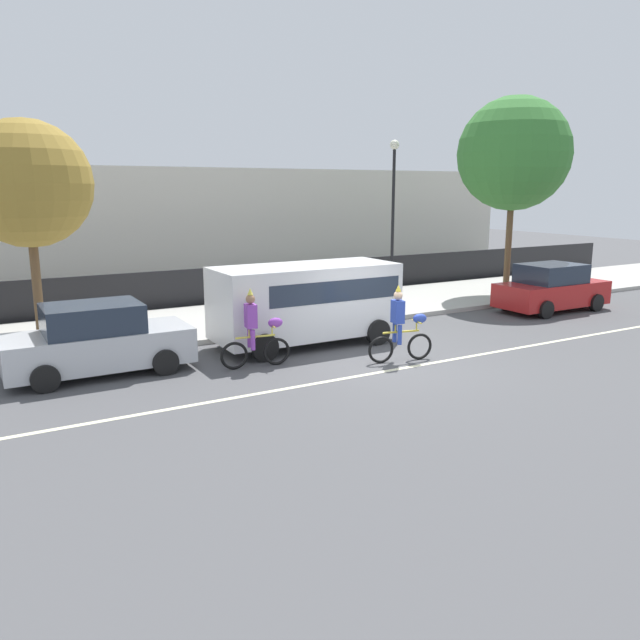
# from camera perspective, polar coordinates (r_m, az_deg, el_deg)

# --- Properties ---
(ground_plane) EXTENTS (80.00, 80.00, 0.00)m
(ground_plane) POSITION_cam_1_polar(r_m,az_deg,el_deg) (15.32, 6.23, -3.99)
(ground_plane) COLOR #4C4C4F
(road_centre_line) EXTENTS (36.00, 0.14, 0.01)m
(road_centre_line) POSITION_cam_1_polar(r_m,az_deg,el_deg) (14.94, 7.36, -4.43)
(road_centre_line) COLOR beige
(road_centre_line) RESTS_ON ground
(sidewalk_curb) EXTENTS (60.00, 5.00, 0.15)m
(sidewalk_curb) POSITION_cam_1_polar(r_m,az_deg,el_deg) (20.75, -4.37, 0.48)
(sidewalk_curb) COLOR #ADAAA3
(sidewalk_curb) RESTS_ON ground
(fence_line) EXTENTS (40.00, 0.08, 1.40)m
(fence_line) POSITION_cam_1_polar(r_m,az_deg,el_deg) (23.26, -7.49, 3.21)
(fence_line) COLOR black
(fence_line) RESTS_ON ground
(building_backdrop) EXTENTS (28.00, 8.00, 5.07)m
(building_backdrop) POSITION_cam_1_polar(r_m,az_deg,el_deg) (32.19, -8.29, 8.88)
(building_backdrop) COLOR beige
(building_backdrop) RESTS_ON ground
(parade_cyclist_purple) EXTENTS (1.71, 0.51, 1.92)m
(parade_cyclist_purple) POSITION_cam_1_polar(r_m,az_deg,el_deg) (14.82, -5.89, -1.18)
(parade_cyclist_purple) COLOR black
(parade_cyclist_purple) RESTS_ON ground
(parade_cyclist_cobalt) EXTENTS (1.70, 0.54, 1.92)m
(parade_cyclist_cobalt) POSITION_cam_1_polar(r_m,az_deg,el_deg) (15.37, 7.47, -0.74)
(parade_cyclist_cobalt) COLOR black
(parade_cyclist_cobalt) RESTS_ON ground
(parked_van_white) EXTENTS (5.00, 2.22, 2.18)m
(parked_van_white) POSITION_cam_1_polar(r_m,az_deg,el_deg) (16.87, -1.12, 2.01)
(parked_van_white) COLOR white
(parked_van_white) RESTS_ON ground
(parked_car_red) EXTENTS (4.10, 1.92, 1.64)m
(parked_car_red) POSITION_cam_1_polar(r_m,az_deg,el_deg) (23.12, 20.41, 2.71)
(parked_car_red) COLOR #AD1E1E
(parked_car_red) RESTS_ON ground
(parked_car_silver) EXTENTS (4.10, 1.92, 1.64)m
(parked_car_silver) POSITION_cam_1_polar(r_m,az_deg,el_deg) (15.12, -19.68, -1.80)
(parked_car_silver) COLOR #B7BABF
(parked_car_silver) RESTS_ON ground
(street_lamp_post) EXTENTS (0.36, 0.36, 5.86)m
(street_lamp_post) POSITION_cam_1_polar(r_m,az_deg,el_deg) (24.91, 6.73, 11.40)
(street_lamp_post) COLOR black
(street_lamp_post) RESTS_ON sidewalk_curb
(street_tree_near_lamp) EXTENTS (3.30, 3.30, 5.81)m
(street_tree_near_lamp) POSITION_cam_1_polar(r_m,az_deg,el_deg) (18.16, -25.19, 11.18)
(street_tree_near_lamp) COLOR brown
(street_tree_near_lamp) RESTS_ON sidewalk_curb
(street_tree_far_corner) EXTENTS (4.22, 4.22, 7.42)m
(street_tree_far_corner) POSITION_cam_1_polar(r_m,az_deg,el_deg) (25.21, 17.32, 14.29)
(street_tree_far_corner) COLOR brown
(street_tree_far_corner) RESTS_ON sidewalk_curb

